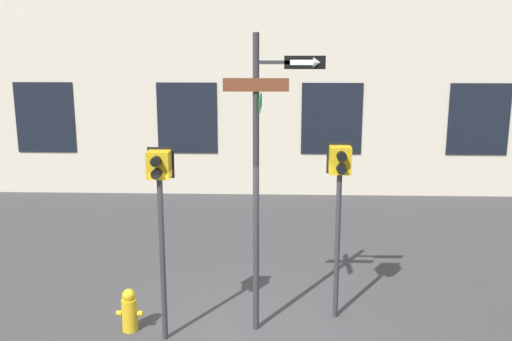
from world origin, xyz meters
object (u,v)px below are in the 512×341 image
Objects in this scene: pedestrian_signal_left at (160,194)px; fire_hydrant at (129,311)px; pedestrian_signal_right at (339,183)px; street_sign_pole at (262,161)px.

pedestrian_signal_left reaches higher than fire_hydrant.
pedestrian_signal_left reaches higher than pedestrian_signal_right.
street_sign_pole reaches higher than pedestrian_signal_right.
pedestrian_signal_left is 1.97m from fire_hydrant.
pedestrian_signal_left is 2.66m from pedestrian_signal_right.
pedestrian_signal_right is at bearing 10.15° from fire_hydrant.
pedestrian_signal_right reaches higher than fire_hydrant.
street_sign_pole is 1.30m from pedestrian_signal_right.
street_sign_pole is 1.49m from pedestrian_signal_left.
pedestrian_signal_left is 1.02× the size of pedestrian_signal_right.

